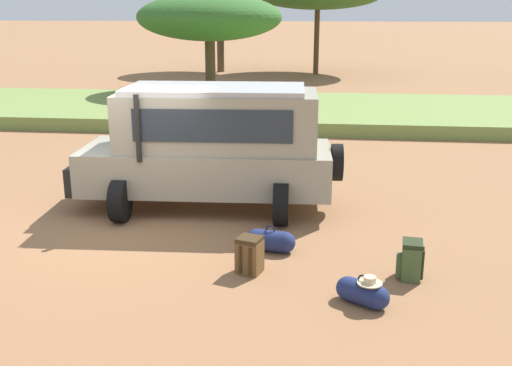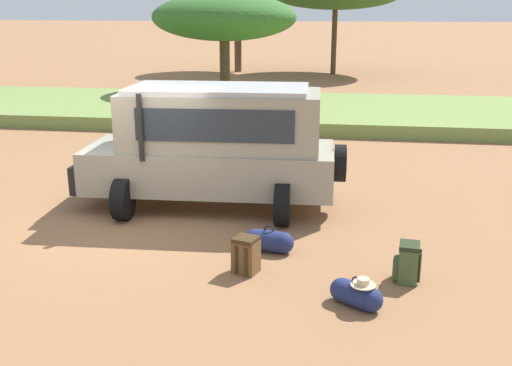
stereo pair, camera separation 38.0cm
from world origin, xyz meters
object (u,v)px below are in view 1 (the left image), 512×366
duffel_bag_low_black_case (363,292)px  acacia_tree_centre_back (209,18)px  safari_vehicle (212,144)px  backpack_beside_front_wheel (250,255)px  backpack_cluster_center (411,260)px  duffel_bag_soft_canvas (270,241)px

duffel_bag_low_black_case → acacia_tree_centre_back: (-5.45, 18.05, 3.30)m
safari_vehicle → backpack_beside_front_wheel: bearing=-69.6°
safari_vehicle → acacia_tree_centre_back: bearing=100.7°
acacia_tree_centre_back → backpack_cluster_center: bearing=-70.1°
backpack_beside_front_wheel → backpack_cluster_center: 2.41m
duffel_bag_low_black_case → acacia_tree_centre_back: bearing=106.8°
duffel_bag_soft_canvas → duffel_bag_low_black_case: bearing=-50.4°
acacia_tree_centre_back → duffel_bag_soft_canvas: bearing=-76.1°
backpack_cluster_center → acacia_tree_centre_back: bearing=109.9°
backpack_beside_front_wheel → backpack_cluster_center: backpack_cluster_center is taller
safari_vehicle → backpack_beside_front_wheel: 3.40m
backpack_cluster_center → acacia_tree_centre_back: (-6.20, 17.15, 3.18)m
backpack_cluster_center → acacia_tree_centre_back: 18.51m
backpack_beside_front_wheel → backpack_cluster_center: bearing=0.9°
duffel_bag_low_black_case → duffel_bag_soft_canvas: bearing=129.6°
duffel_bag_soft_canvas → acacia_tree_centre_back: acacia_tree_centre_back is taller
safari_vehicle → duffel_bag_low_black_case: safari_vehicle is taller
safari_vehicle → backpack_beside_front_wheel: safari_vehicle is taller
backpack_beside_front_wheel → duffel_bag_soft_canvas: size_ratio=0.68×
backpack_beside_front_wheel → acacia_tree_centre_back: (-3.79, 17.19, 3.19)m
duffel_bag_low_black_case → safari_vehicle: bearing=125.6°
duffel_bag_low_black_case → acacia_tree_centre_back: size_ratio=0.12×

